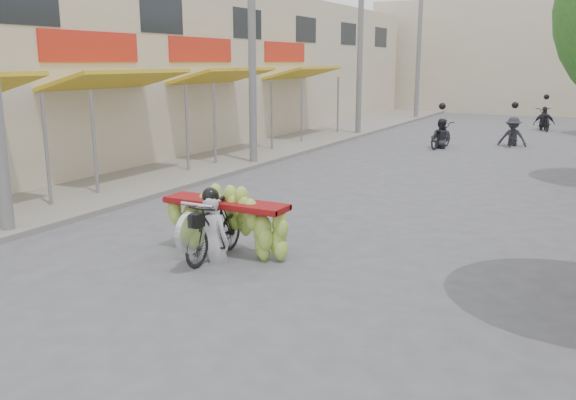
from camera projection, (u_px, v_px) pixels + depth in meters
The scene contains 11 objects.
ground at pixel (109, 369), 6.51m from camera, with size 120.00×120.00×0.00m, color #58585D.
sidewalk_left at pixel (258, 148), 22.61m from camera, with size 4.00×60.00×0.12m, color gray.
shophouse_row_left at pixel (132, 67), 23.34m from camera, with size 9.77×40.00×6.00m.
far_building at pixel (538, 57), 38.49m from camera, with size 20.00×6.00×7.00m, color beige.
utility_pole_mid at pixel (252, 34), 18.41m from camera, with size 0.60×0.24×8.00m.
utility_pole_far at pixel (360, 42), 26.18m from camera, with size 0.60×0.24×8.00m.
utility_pole_back at pixel (419, 46), 33.94m from camera, with size 0.60×0.24×8.00m.
banana_motorbike at pixel (218, 217), 10.11m from camera, with size 2.23×1.86×2.05m.
bg_motorbike_a at pixel (441, 129), 22.94m from camera, with size 0.84×1.78×1.95m.
bg_motorbike_b at pixel (514, 124), 23.48m from camera, with size 1.06×1.68×1.95m.
bg_motorbike_c at pixel (545, 114), 28.92m from camera, with size 1.17×1.92×1.95m.
Camera 1 is at (4.47, -4.36, 3.21)m, focal length 38.00 mm.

